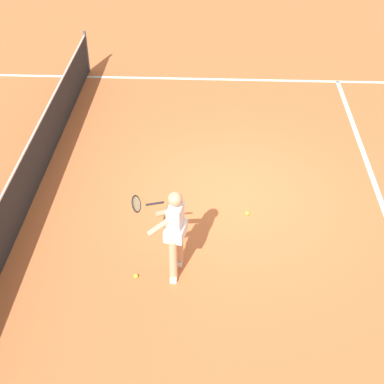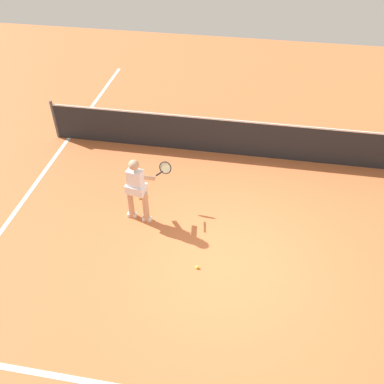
# 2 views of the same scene
# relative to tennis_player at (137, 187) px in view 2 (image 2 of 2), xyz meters

# --- Properties ---
(ground_plane) EXTENTS (24.23, 24.23, 0.00)m
(ground_plane) POSITION_rel_tennis_player_xyz_m (2.06, -0.96, -0.85)
(ground_plane) COLOR #C66638
(sideline_left_marking) EXTENTS (0.10, 16.64, 0.01)m
(sideline_left_marking) POSITION_rel_tennis_player_xyz_m (-2.79, -0.96, -0.84)
(sideline_left_marking) COLOR white
(sideline_left_marking) RESTS_ON ground
(court_net) EXTENTS (10.38, 0.08, 1.10)m
(court_net) POSITION_rel_tennis_player_xyz_m (2.06, 2.75, -0.33)
(court_net) COLOR #4C4C51
(court_net) RESTS_ON ground
(tennis_player) EXTENTS (0.90, 0.90, 1.55)m
(tennis_player) POSITION_rel_tennis_player_xyz_m (0.00, 0.00, 0.00)
(tennis_player) COLOR tan
(tennis_player) RESTS_ON ground
(tennis_ball_near) EXTENTS (0.07, 0.07, 0.07)m
(tennis_ball_near) POSITION_rel_tennis_player_xyz_m (-0.19, 0.60, -0.81)
(tennis_ball_near) COLOR #D1E533
(tennis_ball_near) RESTS_ON ground
(tennis_ball_mid) EXTENTS (0.07, 0.07, 0.07)m
(tennis_ball_mid) POSITION_rel_tennis_player_xyz_m (1.45, -1.19, -0.81)
(tennis_ball_mid) COLOR #D1E533
(tennis_ball_mid) RESTS_ON ground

